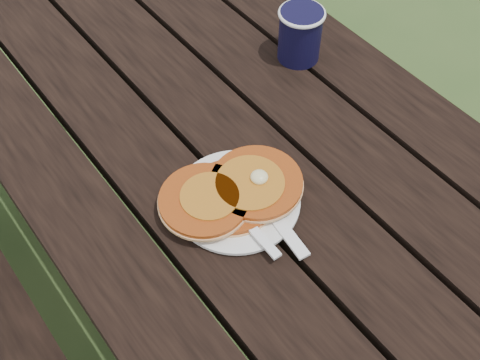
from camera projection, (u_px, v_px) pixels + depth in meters
ground at (209, 285)px, 1.73m from camera, size 60.00×60.00×0.00m
picnic_table at (203, 212)px, 1.44m from camera, size 1.36×1.80×0.75m
plate at (237, 201)px, 0.98m from camera, size 0.24×0.24×0.01m
pancake_stack at (233, 192)px, 0.97m from camera, size 0.24×0.17×0.04m
knife at (273, 215)px, 0.96m from camera, size 0.04×0.18×0.00m
fork at (256, 232)px, 0.93m from camera, size 0.04×0.16×0.01m
coffee_cup at (300, 32)px, 1.16m from camera, size 0.09×0.09×0.11m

